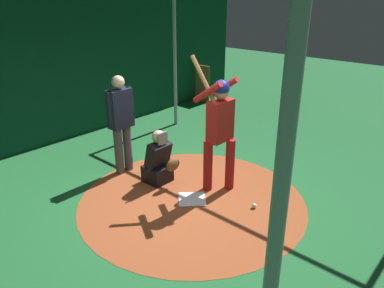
# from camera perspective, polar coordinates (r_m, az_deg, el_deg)

# --- Properties ---
(ground_plane) EXTENTS (27.49, 27.49, 0.00)m
(ground_plane) POSITION_cam_1_polar(r_m,az_deg,el_deg) (5.84, 0.00, -8.63)
(ground_plane) COLOR #216633
(dirt_circle) EXTENTS (3.51, 3.51, 0.01)m
(dirt_circle) POSITION_cam_1_polar(r_m,az_deg,el_deg) (5.84, 0.00, -8.61)
(dirt_circle) COLOR #9E4C28
(dirt_circle) RESTS_ON ground
(home_plate) EXTENTS (0.59, 0.59, 0.01)m
(home_plate) POSITION_cam_1_polar(r_m,az_deg,el_deg) (5.83, 0.00, -8.53)
(home_plate) COLOR white
(home_plate) RESTS_ON dirt_circle
(batter) EXTENTS (0.68, 0.49, 2.16)m
(batter) POSITION_cam_1_polar(r_m,az_deg,el_deg) (5.70, 4.27, 2.96)
(batter) COLOR maroon
(batter) RESTS_ON ground
(catcher) EXTENTS (0.58, 0.40, 0.94)m
(catcher) POSITION_cam_1_polar(r_m,az_deg,el_deg) (6.21, -5.13, -2.83)
(catcher) COLOR black
(catcher) RESTS_ON ground
(umpire) EXTENTS (0.22, 0.49, 1.74)m
(umpire) POSITION_cam_1_polar(r_m,az_deg,el_deg) (6.46, -10.93, 3.74)
(umpire) COLOR #4C4C51
(umpire) RESTS_ON ground
(back_wall) EXTENTS (0.23, 11.49, 3.55)m
(back_wall) POSITION_cam_1_polar(r_m,az_deg,el_deg) (8.18, -21.02, 12.48)
(back_wall) COLOR #0C3D26
(back_wall) RESTS_ON ground
(cage_frame) EXTENTS (5.42, 4.84, 3.12)m
(cage_frame) POSITION_cam_1_polar(r_m,az_deg,el_deg) (5.06, 0.00, 12.68)
(cage_frame) COLOR gray
(cage_frame) RESTS_ON ground
(bat_rack) EXTENTS (0.70, 0.20, 1.05)m
(bat_rack) POSITION_cam_1_polar(r_m,az_deg,el_deg) (10.95, 1.28, 9.26)
(bat_rack) COLOR olive
(bat_rack) RESTS_ON ground
(baseball_0) EXTENTS (0.07, 0.07, 0.07)m
(baseball_0) POSITION_cam_1_polar(r_m,az_deg,el_deg) (5.69, 9.58, -9.40)
(baseball_0) COLOR white
(baseball_0) RESTS_ON dirt_circle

